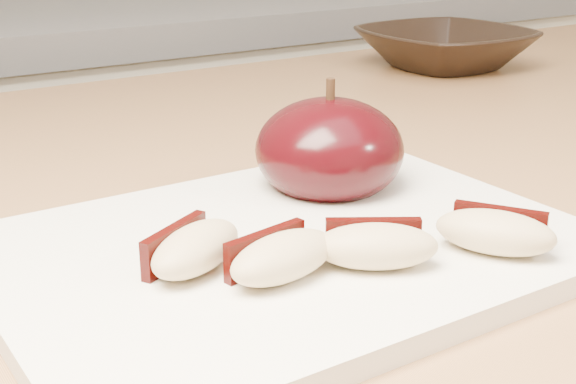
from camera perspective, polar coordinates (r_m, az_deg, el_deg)
back_cabinet at (r=1.32m, az=-19.73°, el=-8.34°), size 2.40×0.62×0.94m
cutting_board at (r=0.40m, az=0.00°, el=-4.11°), size 0.29×0.22×0.01m
apple_half at (r=0.47m, az=2.96°, el=3.00°), size 0.12×0.12×0.07m
apple_wedge_a at (r=0.37m, az=-6.73°, el=-3.98°), size 0.06×0.05×0.02m
apple_wedge_b at (r=0.36m, az=-0.49°, el=-4.59°), size 0.06×0.04×0.02m
apple_wedge_c at (r=0.37m, az=6.25°, el=-3.78°), size 0.06×0.05×0.02m
apple_wedge_d at (r=0.40m, az=14.56°, el=-2.73°), size 0.05×0.06×0.02m
bowl at (r=0.90m, az=11.08°, el=10.01°), size 0.18×0.18×0.04m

